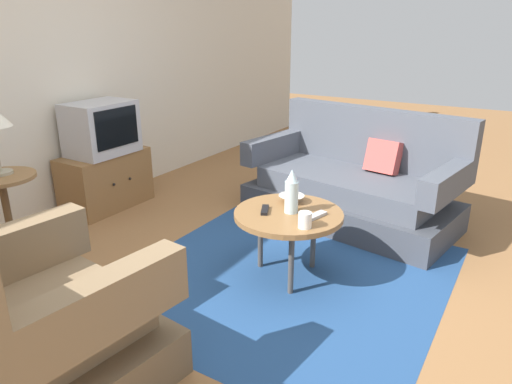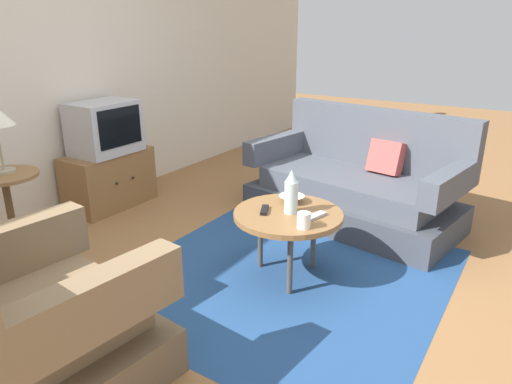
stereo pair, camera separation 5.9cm
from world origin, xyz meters
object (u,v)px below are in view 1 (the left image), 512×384
at_px(vase, 292,192).
at_px(tv_remote_silver, 315,216).
at_px(couch, 354,185).
at_px(television, 101,128).
at_px(armchair, 34,334).
at_px(tv_stand, 106,180).
at_px(coffee_table, 288,217).
at_px(bowl, 291,199).
at_px(side_table, 5,202).
at_px(mug, 305,220).
at_px(tv_remote_dark, 265,210).

relative_size(vase, tv_remote_silver, 1.55).
bearing_deg(couch, television, 33.73).
distance_m(armchair, vase, 1.63).
bearing_deg(couch, tv_stand, 33.56).
xyz_separation_m(armchair, coffee_table, (1.52, -0.46, 0.11)).
relative_size(couch, vase, 6.45).
xyz_separation_m(coffee_table, vase, (0.01, -0.01, 0.18)).
distance_m(tv_stand, bowl, 1.96).
bearing_deg(tv_remote_silver, bowl, 70.88).
relative_size(coffee_table, television, 1.24).
bearing_deg(television, bowl, -92.76).
bearing_deg(side_table, mug, -70.83).
distance_m(couch, tv_stand, 2.23).
relative_size(bowl, tv_remote_silver, 0.95).
bearing_deg(tv_remote_silver, coffee_table, 105.67).
xyz_separation_m(couch, coffee_table, (-1.17, 0.02, 0.12)).
xyz_separation_m(vase, tv_remote_silver, (0.00, -0.17, -0.13)).
bearing_deg(side_table, couch, -41.29).
height_order(television, tv_remote_dark, television).
bearing_deg(armchair, tv_remote_silver, 73.31).
bearing_deg(vase, couch, -0.21).
bearing_deg(television, tv_remote_silver, -96.57).
height_order(coffee_table, bowl, bowl).
xyz_separation_m(tv_stand, mug, (-0.42, -2.21, 0.25)).
bearing_deg(vase, tv_remote_dark, 116.38).
relative_size(armchair, tv_remote_dark, 6.55).
distance_m(tv_remote_dark, tv_remote_silver, 0.33).
distance_m(armchair, tv_remote_silver, 1.67).
relative_size(bowl, tv_remote_dark, 1.15).
distance_m(side_table, mug, 2.06).
xyz_separation_m(mug, bowl, (0.33, 0.26, -0.02)).
bearing_deg(side_table, vase, -64.47).
height_order(couch, tv_remote_dark, couch).
height_order(television, mug, television).
relative_size(armchair, television, 1.74).
bearing_deg(tv_stand, mug, -100.79).
bearing_deg(mug, tv_remote_dark, 74.57).
distance_m(coffee_table, mug, 0.27).
xyz_separation_m(couch, television, (-0.91, 2.02, 0.44)).
relative_size(armchair, coffee_table, 1.41).
distance_m(vase, bowl, 0.21).
distance_m(tv_stand, television, 0.49).
xyz_separation_m(tv_stand, television, (-0.00, -0.02, 0.49)).
height_order(side_table, bowl, side_table).
relative_size(tv_stand, television, 1.39).
relative_size(television, vase, 1.99).
distance_m(bowl, tv_remote_silver, 0.30).
height_order(side_table, tv_stand, side_table).
height_order(side_table, vase, vase).
bearing_deg(vase, bowl, 26.63).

